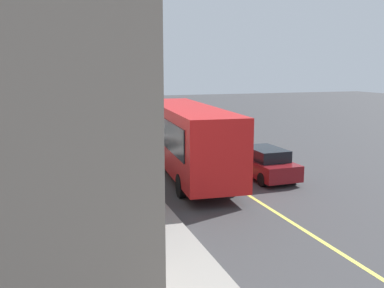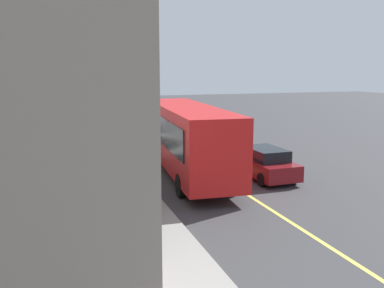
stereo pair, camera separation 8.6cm
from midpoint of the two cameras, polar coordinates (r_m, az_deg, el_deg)
ground at (r=23.52m, az=1.34°, el=-3.02°), size 120.00×120.00×0.00m
sidewalk at (r=22.33m, az=-10.78°, el=-3.72°), size 80.00×2.42×0.15m
lane_centre_stripe at (r=23.52m, az=1.34°, el=-3.01°), size 36.00×0.16×0.01m
bus at (r=21.23m, az=-0.76°, el=1.00°), size 11.28×3.33×3.50m
traffic_light at (r=30.10m, az=-12.35°, el=4.54°), size 0.30×0.52×3.20m
car_white at (r=32.74m, az=-0.11°, el=2.06°), size 4.32×1.90×1.52m
car_maroon at (r=21.26m, az=9.50°, el=-2.53°), size 4.32×1.90×1.52m
car_silver at (r=29.82m, az=-8.51°, el=1.14°), size 4.36×1.98×1.52m
pedestrian_near_storefront at (r=33.68m, az=-13.16°, el=2.67°), size 0.34×0.34×1.63m
pedestrian_at_corner at (r=28.64m, az=-13.43°, el=1.32°), size 0.34×0.34×1.58m
pedestrian_mid_block at (r=19.12m, az=-11.32°, el=-2.64°), size 0.34×0.34×1.73m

